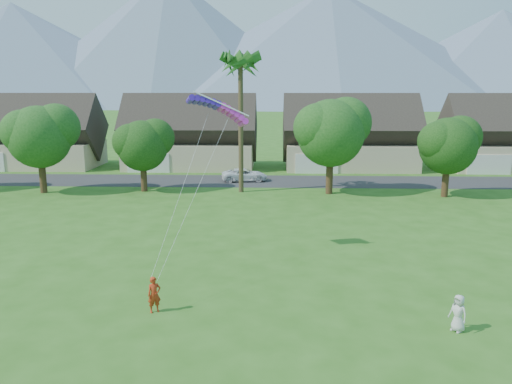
{
  "coord_description": "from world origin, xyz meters",
  "views": [
    {
      "loc": [
        0.91,
        -16.42,
        9.24
      ],
      "look_at": [
        0.0,
        10.0,
        3.8
      ],
      "focal_mm": 35.0,
      "sensor_mm": 36.0,
      "label": 1
    }
  ],
  "objects_px": {
    "parked_car": "(245,175)",
    "kite_flyer": "(154,295)",
    "parafoil_kite": "(219,106)",
    "watcher": "(458,313)"
  },
  "relations": [
    {
      "from": "parked_car",
      "to": "kite_flyer",
      "type": "bearing_deg",
      "value": 168.53
    },
    {
      "from": "kite_flyer",
      "to": "watcher",
      "type": "distance_m",
      "value": 12.25
    },
    {
      "from": "parafoil_kite",
      "to": "watcher",
      "type": "bearing_deg",
      "value": -54.54
    },
    {
      "from": "watcher",
      "to": "parafoil_kite",
      "type": "xyz_separation_m",
      "value": [
        -10.14,
        8.9,
        7.61
      ]
    },
    {
      "from": "parafoil_kite",
      "to": "parked_car",
      "type": "bearing_deg",
      "value": 76.69
    },
    {
      "from": "kite_flyer",
      "to": "watcher",
      "type": "xyz_separation_m",
      "value": [
        12.18,
        -1.28,
        -0.04
      ]
    },
    {
      "from": "kite_flyer",
      "to": "parafoil_kite",
      "type": "relative_size",
      "value": 0.44
    },
    {
      "from": "kite_flyer",
      "to": "watcher",
      "type": "relative_size",
      "value": 1.05
    },
    {
      "from": "parked_car",
      "to": "parafoil_kite",
      "type": "distance_m",
      "value": 24.54
    },
    {
      "from": "watcher",
      "to": "kite_flyer",
      "type": "bearing_deg",
      "value": -133.03
    }
  ]
}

